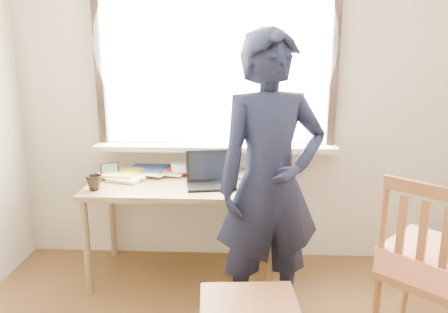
{
  "coord_description": "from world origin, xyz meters",
  "views": [
    {
      "loc": [
        0.02,
        -1.35,
        1.67
      ],
      "look_at": [
        -0.09,
        0.95,
        1.1
      ],
      "focal_mm": 35.0,
      "sensor_mm": 36.0,
      "label": 1
    }
  ],
  "objects_px": {
    "laptop": "(211,177)",
    "desk": "(183,193)",
    "person": "(270,185)",
    "mug_white": "(179,169)",
    "mug_dark": "(94,183)",
    "side_chair": "(432,264)"
  },
  "relations": [
    {
      "from": "laptop",
      "to": "mug_white",
      "type": "xyz_separation_m",
      "value": [
        -0.26,
        0.23,
        -0.01
      ]
    },
    {
      "from": "person",
      "to": "side_chair",
      "type": "bearing_deg",
      "value": -32.78
    },
    {
      "from": "desk",
      "to": "mug_white",
      "type": "xyz_separation_m",
      "value": [
        -0.06,
        0.2,
        0.12
      ]
    },
    {
      "from": "laptop",
      "to": "person",
      "type": "relative_size",
      "value": 0.21
    },
    {
      "from": "desk",
      "to": "person",
      "type": "bearing_deg",
      "value": -42.17
    },
    {
      "from": "laptop",
      "to": "mug_white",
      "type": "distance_m",
      "value": 0.35
    },
    {
      "from": "laptop",
      "to": "person",
      "type": "bearing_deg",
      "value": -52.21
    },
    {
      "from": "desk",
      "to": "laptop",
      "type": "distance_m",
      "value": 0.24
    },
    {
      "from": "mug_dark",
      "to": "person",
      "type": "xyz_separation_m",
      "value": [
        1.17,
        -0.35,
        0.11
      ]
    },
    {
      "from": "desk",
      "to": "mug_dark",
      "type": "bearing_deg",
      "value": -161.91
    },
    {
      "from": "mug_white",
      "to": "person",
      "type": "bearing_deg",
      "value": -48.54
    },
    {
      "from": "laptop",
      "to": "desk",
      "type": "bearing_deg",
      "value": 170.98
    },
    {
      "from": "laptop",
      "to": "mug_dark",
      "type": "relative_size",
      "value": 3.38
    },
    {
      "from": "laptop",
      "to": "side_chair",
      "type": "relative_size",
      "value": 0.36
    },
    {
      "from": "laptop",
      "to": "person",
      "type": "xyz_separation_m",
      "value": [
        0.39,
        -0.5,
        0.11
      ]
    },
    {
      "from": "mug_white",
      "to": "side_chair",
      "type": "xyz_separation_m",
      "value": [
        1.52,
        -1.0,
        -0.23
      ]
    },
    {
      "from": "laptop",
      "to": "side_chair",
      "type": "height_order",
      "value": "side_chair"
    },
    {
      "from": "mug_white",
      "to": "person",
      "type": "xyz_separation_m",
      "value": [
        0.65,
        -0.74,
        0.12
      ]
    },
    {
      "from": "desk",
      "to": "laptop",
      "type": "xyz_separation_m",
      "value": [
        0.2,
        -0.03,
        0.13
      ]
    },
    {
      "from": "desk",
      "to": "laptop",
      "type": "height_order",
      "value": "laptop"
    },
    {
      "from": "mug_white",
      "to": "mug_dark",
      "type": "distance_m",
      "value": 0.65
    },
    {
      "from": "desk",
      "to": "side_chair",
      "type": "distance_m",
      "value": 1.66
    }
  ]
}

